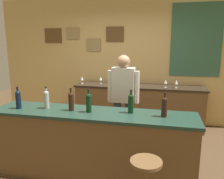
# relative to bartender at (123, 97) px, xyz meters

# --- Properties ---
(ground_plane) EXTENTS (10.00, 10.00, 0.00)m
(ground_plane) POSITION_rel_bartender_xyz_m (-0.28, -0.43, -0.94)
(ground_plane) COLOR #4C3823
(back_wall) EXTENTS (6.00, 0.09, 2.80)m
(back_wall) POSITION_rel_bartender_xyz_m (-0.24, 1.60, 0.48)
(back_wall) COLOR tan
(back_wall) RESTS_ON ground_plane
(bar_counter) EXTENTS (2.73, 0.60, 0.92)m
(bar_counter) POSITION_rel_bartender_xyz_m (-0.28, -0.83, -0.47)
(bar_counter) COLOR brown
(bar_counter) RESTS_ON ground_plane
(side_counter) EXTENTS (2.75, 0.56, 0.90)m
(side_counter) POSITION_rel_bartender_xyz_m (0.12, 1.22, -0.48)
(side_counter) COLOR brown
(side_counter) RESTS_ON ground_plane
(bartender) EXTENTS (0.52, 0.21, 1.62)m
(bartender) POSITION_rel_bartender_xyz_m (0.00, 0.00, 0.00)
(bartender) COLOR #384766
(bartender) RESTS_ON ground_plane
(wine_bottle_a) EXTENTS (0.07, 0.07, 0.31)m
(wine_bottle_a) POSITION_rel_bartender_xyz_m (-1.31, -0.89, 0.12)
(wine_bottle_a) COLOR black
(wine_bottle_a) RESTS_ON bar_counter
(wine_bottle_b) EXTENTS (0.07, 0.07, 0.31)m
(wine_bottle_b) POSITION_rel_bartender_xyz_m (-0.93, -0.80, 0.12)
(wine_bottle_b) COLOR #999E99
(wine_bottle_b) RESTS_ON bar_counter
(wine_bottle_c) EXTENTS (0.07, 0.07, 0.31)m
(wine_bottle_c) POSITION_rel_bartender_xyz_m (-0.56, -0.82, 0.12)
(wine_bottle_c) COLOR black
(wine_bottle_c) RESTS_ON bar_counter
(wine_bottle_d) EXTENTS (0.07, 0.07, 0.31)m
(wine_bottle_d) POSITION_rel_bartender_xyz_m (-0.31, -0.84, 0.12)
(wine_bottle_d) COLOR black
(wine_bottle_d) RESTS_ON bar_counter
(wine_bottle_e) EXTENTS (0.07, 0.07, 0.31)m
(wine_bottle_e) POSITION_rel_bartender_xyz_m (0.23, -0.75, 0.12)
(wine_bottle_e) COLOR black
(wine_bottle_e) RESTS_ON bar_counter
(wine_bottle_f) EXTENTS (0.07, 0.07, 0.31)m
(wine_bottle_f) POSITION_rel_bartender_xyz_m (0.65, -0.81, 0.12)
(wine_bottle_f) COLOR black
(wine_bottle_f) RESTS_ON bar_counter
(wine_glass_a) EXTENTS (0.07, 0.07, 0.16)m
(wine_glass_a) POSITION_rel_bartender_xyz_m (-1.15, 1.19, 0.07)
(wine_glass_a) COLOR silver
(wine_glass_a) RESTS_ON side_counter
(wine_glass_b) EXTENTS (0.07, 0.07, 0.16)m
(wine_glass_b) POSITION_rel_bartender_xyz_m (-0.73, 1.27, 0.07)
(wine_glass_b) COLOR silver
(wine_glass_b) RESTS_ON side_counter
(wine_glass_c) EXTENTS (0.07, 0.07, 0.16)m
(wine_glass_c) POSITION_rel_bartender_xyz_m (-0.50, 1.17, 0.07)
(wine_glass_c) COLOR silver
(wine_glass_c) RESTS_ON side_counter
(wine_glass_d) EXTENTS (0.07, 0.07, 0.16)m
(wine_glass_d) POSITION_rel_bartender_xyz_m (0.68, 1.17, 0.07)
(wine_glass_d) COLOR silver
(wine_glass_d) RESTS_ON side_counter
(wine_glass_e) EXTENTS (0.07, 0.07, 0.16)m
(wine_glass_e) POSITION_rel_bartender_xyz_m (0.89, 1.15, 0.07)
(wine_glass_e) COLOR silver
(wine_glass_e) RESTS_ON side_counter
(coffee_mug) EXTENTS (0.12, 0.08, 0.09)m
(coffee_mug) POSITION_rel_bartender_xyz_m (0.02, 1.25, 0.01)
(coffee_mug) COLOR #B2332D
(coffee_mug) RESTS_ON side_counter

